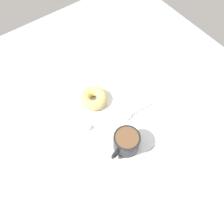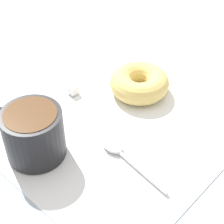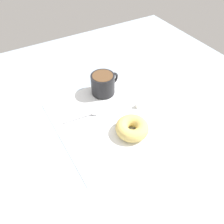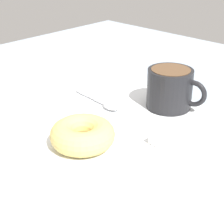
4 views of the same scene
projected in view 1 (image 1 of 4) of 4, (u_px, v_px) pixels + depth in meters
The scene contains 6 objects.
ground_plane at pixel (106, 117), 78.33cm from camera, with size 120.00×120.00×2.00cm, color #99A8B7.
napkin at pixel (112, 115), 77.45cm from camera, with size 35.26×35.26×0.30cm, color white.
coffee_cup at pixel (126, 142), 68.36cm from camera, with size 11.18×8.34×7.40cm.
donut at pixel (94, 98), 78.49cm from camera, with size 9.97×9.97×3.76cm, color #E5C66B.
spoon at pixel (132, 114), 76.98cm from camera, with size 12.70×2.73×0.90cm.
sugar_cube at pixel (88, 128), 74.14cm from camera, with size 1.47×1.47×1.47cm, color white.
Camera 1 is at (19.35, 30.10, 68.74)cm, focal length 35.00 mm.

